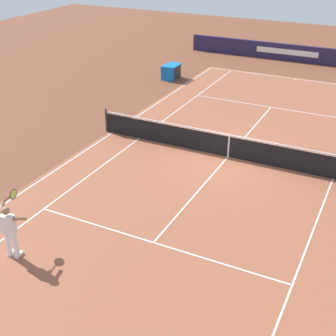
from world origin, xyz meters
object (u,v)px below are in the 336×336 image
Objects in this scene: tennis_net at (229,146)px; equipment_cart_tarped at (172,72)px; tennis_player_near at (10,229)px; tennis_ball at (333,165)px.

equipment_cart_tarped is (-8.58, -6.76, -0.05)m from tennis_net.
tennis_net is 6.89× the size of tennis_player_near.
tennis_net is at bearing 38.24° from equipment_cart_tarped.
tennis_ball is at bearing 143.78° from tennis_player_near.
equipment_cart_tarped is at bearing -125.03° from tennis_ball.
equipment_cart_tarped is at bearing -141.76° from tennis_net.
tennis_player_near is at bearing 11.49° from equipment_cart_tarped.
tennis_ball is 0.05× the size of equipment_cart_tarped.
tennis_net reaches higher than tennis_ball.
tennis_ball is at bearing 105.59° from tennis_net.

